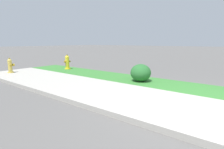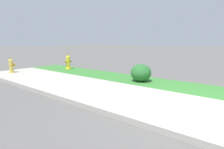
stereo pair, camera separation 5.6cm
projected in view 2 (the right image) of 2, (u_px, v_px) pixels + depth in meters
ground_plane at (197, 112)px, 3.68m from camera, size 120.00×120.00×0.00m
sidewalk_pavement at (197, 112)px, 3.68m from camera, size 18.00×2.36×0.01m
grass_verge at (212, 91)px, 5.23m from camera, size 18.00×1.64×0.01m
street_curb at (178, 134)px, 2.69m from camera, size 18.00×0.16×0.12m
fire_hydrant_at_driveway at (68, 62)px, 9.44m from camera, size 0.36×0.39×0.79m
fire_hydrant_near_corner at (11, 66)px, 8.33m from camera, size 0.37×0.33×0.71m
shrub_bush_far_verge at (141, 73)px, 6.50m from camera, size 0.76×0.76×0.65m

